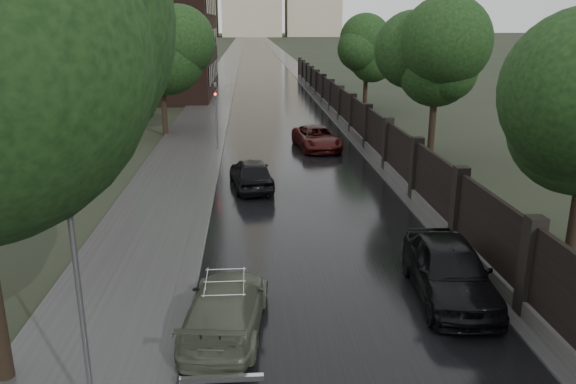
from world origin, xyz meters
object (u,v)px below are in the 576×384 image
at_px(tree_left_far, 161,55).
at_px(car_right_far, 317,138).
at_px(volga_sedan, 226,308).
at_px(car_right_near, 449,269).
at_px(lamp_post, 80,298).
at_px(hatchback_left, 251,173).
at_px(tree_right_b, 436,68).
at_px(tree_right_c, 367,51).
at_px(traffic_light, 216,110).

bearing_deg(tree_left_far, car_right_far, -26.93).
bearing_deg(volga_sedan, car_right_near, -160.23).
bearing_deg(tree_left_far, lamp_post, -84.79).
bearing_deg(volga_sedan, car_right_far, -96.24).
bearing_deg(car_right_far, hatchback_left, -123.47).
xyz_separation_m(tree_right_b, tree_right_c, (0.00, 18.00, 0.00)).
bearing_deg(hatchback_left, car_right_near, 108.41).
bearing_deg(traffic_light, tree_right_b, -14.24).
bearing_deg(tree_left_far, traffic_light, -53.53).
bearing_deg(tree_right_c, lamp_post, -108.52).
distance_m(tree_right_c, car_right_near, 34.40).
bearing_deg(lamp_post, tree_right_c, 71.48).
bearing_deg(tree_right_b, volga_sedan, -121.46).
relative_size(tree_right_b, lamp_post, 1.37).
xyz_separation_m(tree_left_far, hatchback_left, (5.65, -12.93, -4.53)).
distance_m(tree_right_c, lamp_post, 40.67).
xyz_separation_m(tree_right_c, hatchback_left, (-9.85, -22.93, -4.24)).
height_order(tree_right_c, car_right_far, tree_right_c).
relative_size(hatchback_left, car_right_far, 0.86).
bearing_deg(traffic_light, lamp_post, -92.68).
height_order(lamp_post, traffic_light, lamp_post).
distance_m(traffic_light, volga_sedan, 20.36).
xyz_separation_m(tree_left_far, car_right_far, (9.60, -4.88, -4.57)).
bearing_deg(traffic_light, volga_sedan, -86.49).
xyz_separation_m(lamp_post, volga_sedan, (2.34, 3.24, -2.03)).
bearing_deg(tree_right_c, hatchback_left, -113.25).
bearing_deg(traffic_light, car_right_far, 1.25).
xyz_separation_m(tree_right_b, hatchback_left, (-9.85, -4.93, -4.24)).
bearing_deg(tree_left_far, car_right_near, -65.31).
distance_m(lamp_post, traffic_light, 23.52).
xyz_separation_m(volga_sedan, car_right_near, (6.02, 1.41, 0.17)).
bearing_deg(car_right_far, tree_left_far, 145.74).
xyz_separation_m(tree_right_b, car_right_far, (-5.90, 3.12, -4.27)).
distance_m(tree_left_far, car_right_near, 26.62).
height_order(tree_right_c, lamp_post, tree_right_c).
xyz_separation_m(traffic_light, car_right_near, (7.27, -18.85, -1.58)).
relative_size(lamp_post, car_right_near, 1.07).
distance_m(tree_left_far, traffic_light, 6.84).
bearing_deg(hatchback_left, tree_right_b, -160.97).
distance_m(tree_left_far, hatchback_left, 14.82).
distance_m(hatchback_left, car_right_far, 8.97).
bearing_deg(volga_sedan, tree_left_far, -72.29).
distance_m(volga_sedan, car_right_far, 20.91).
height_order(lamp_post, volga_sedan, lamp_post).
distance_m(tree_right_c, traffic_light, 19.26).
bearing_deg(car_right_far, traffic_light, 173.92).
bearing_deg(traffic_light, car_right_near, -68.92).
height_order(tree_left_far, car_right_near, tree_left_far).
bearing_deg(hatchback_left, volga_sedan, 79.17).
height_order(tree_right_b, volga_sedan, tree_right_b).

